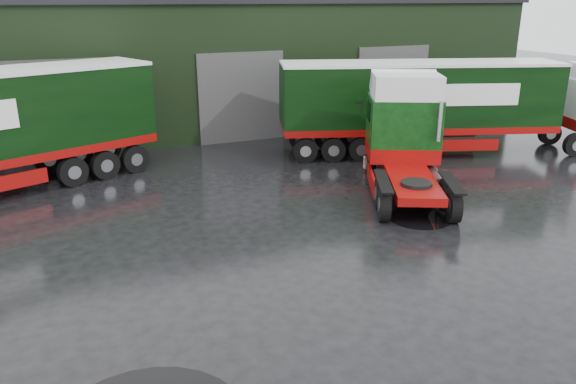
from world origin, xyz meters
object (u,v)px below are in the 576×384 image
object	(u,v)px
warehouse	(205,59)
hero_tractor	(411,140)
wash_bucket	(445,176)
tree_back_b	(273,33)
tree_back_a	(38,23)
lorry_right	(418,108)

from	to	relation	value
warehouse	hero_tractor	distance (m)	15.75
wash_bucket	tree_back_b	xyz separation A→B (m)	(3.21, 24.57, 3.58)
warehouse	wash_bucket	distance (m)	15.62
warehouse	hero_tractor	world-z (taller)	warehouse
hero_tractor	tree_back_a	bearing A→B (deg)	138.32
hero_tractor	wash_bucket	distance (m)	3.04
lorry_right	tree_back_b	bearing A→B (deg)	-166.75
tree_back_a	tree_back_b	distance (m)	16.03
wash_bucket	warehouse	bearing A→B (deg)	108.20
wash_bucket	tree_back_b	world-z (taller)	tree_back_b
hero_tractor	lorry_right	distance (m)	5.70
warehouse	lorry_right	world-z (taller)	warehouse
warehouse	lorry_right	bearing A→B (deg)	-61.39
tree_back_a	tree_back_b	xyz separation A→B (m)	(16.00, 0.00, -1.00)
wash_bucket	tree_back_b	size ratio (longest dim) A/B	0.05
warehouse	tree_back_a	size ratio (longest dim) A/B	3.41
tree_back_a	hero_tractor	bearing A→B (deg)	-67.62
lorry_right	wash_bucket	bearing A→B (deg)	-0.06
warehouse	hero_tractor	bearing A→B (deg)	-80.84
lorry_right	wash_bucket	world-z (taller)	lorry_right
wash_bucket	lorry_right	bearing A→B (deg)	71.24
warehouse	lorry_right	distance (m)	12.59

